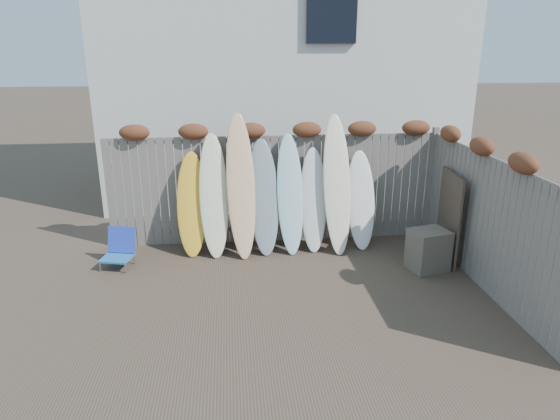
{
  "coord_description": "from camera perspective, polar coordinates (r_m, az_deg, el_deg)",
  "views": [
    {
      "loc": [
        -0.77,
        -6.39,
        3.55
      ],
      "look_at": [
        0.0,
        1.2,
        1.0
      ],
      "focal_mm": 32.0,
      "sensor_mm": 36.0,
      "label": 1
    }
  ],
  "objects": [
    {
      "name": "right_fence",
      "position": [
        8.01,
        22.58,
        -0.48
      ],
      "size": [
        0.28,
        4.4,
        2.24
      ],
      "color": "slate",
      "rests_on": "ground"
    },
    {
      "name": "back_fence",
      "position": [
        9.14,
        -0.39,
        3.47
      ],
      "size": [
        6.05,
        0.28,
        2.24
      ],
      "color": "slate",
      "rests_on": "ground"
    },
    {
      "name": "surfboard_1",
      "position": [
        8.71,
        -7.58,
        1.62
      ],
      "size": [
        0.53,
        0.76,
        2.09
      ],
      "primitive_type": "ellipsoid",
      "rotation": [
        -0.31,
        0.0,
        0.04
      ],
      "color": "#ECE9C2",
      "rests_on": "ground"
    },
    {
      "name": "surfboard_5",
      "position": [
        8.91,
        3.83,
        1.16
      ],
      "size": [
        0.5,
        0.67,
        1.81
      ],
      "primitive_type": "ellipsoid",
      "rotation": [
        -0.31,
        0.0,
        -0.05
      ],
      "color": "silver",
      "rests_on": "ground"
    },
    {
      "name": "surfboard_4",
      "position": [
        8.78,
        1.16,
        1.8
      ],
      "size": [
        0.49,
        0.74,
        2.06
      ],
      "primitive_type": "ellipsoid",
      "rotation": [
        -0.31,
        0.0,
        0.03
      ],
      "color": "#A5D8E5",
      "rests_on": "ground"
    },
    {
      "name": "surfboard_2",
      "position": [
        8.63,
        -4.5,
        2.75
      ],
      "size": [
        0.55,
        0.89,
        2.44
      ],
      "primitive_type": "ellipsoid",
      "rotation": [
        -0.31,
        0.0,
        0.07
      ],
      "color": "#F5B194",
      "rests_on": "ground"
    },
    {
      "name": "house",
      "position": [
        12.96,
        -0.18,
        16.94
      ],
      "size": [
        8.5,
        5.5,
        6.33
      ],
      "color": "silver",
      "rests_on": "ground"
    },
    {
      "name": "surfboard_7",
      "position": [
        9.11,
        9.24,
        1.12
      ],
      "size": [
        0.51,
        0.63,
        1.74
      ],
      "primitive_type": "ellipsoid",
      "rotation": [
        -0.31,
        0.0,
        0.01
      ],
      "color": "white",
      "rests_on": "ground"
    },
    {
      "name": "surfboard_0",
      "position": [
        8.82,
        -10.04,
        0.63
      ],
      "size": [
        0.55,
        0.67,
        1.78
      ],
      "primitive_type": "ellipsoid",
      "rotation": [
        -0.31,
        0.0,
        -0.05
      ],
      "color": "yellow",
      "rests_on": "ground"
    },
    {
      "name": "surfboard_3",
      "position": [
        8.75,
        -1.87,
        1.48
      ],
      "size": [
        0.57,
        0.74,
        1.99
      ],
      "primitive_type": "ellipsoid",
      "rotation": [
        -0.31,
        0.0,
        0.07
      ],
      "color": "gray",
      "rests_on": "ground"
    },
    {
      "name": "beach_chair",
      "position": [
        8.77,
        -17.89,
        -4.25
      ],
      "size": [
        0.58,
        0.61,
        0.64
      ],
      "color": "#2268AC",
      "rests_on": "ground"
    },
    {
      "name": "lattice_panel",
      "position": [
        8.87,
        18.74,
        -0.82
      ],
      "size": [
        0.14,
        1.02,
        1.53
      ],
      "primitive_type": "cube",
      "rotation": [
        0.0,
        0.0,
        -0.1
      ],
      "color": "#362820",
      "rests_on": "ground"
    },
    {
      "name": "surfboard_6",
      "position": [
        8.84,
        6.54,
        2.89
      ],
      "size": [
        0.51,
        0.85,
        2.39
      ],
      "primitive_type": "ellipsoid",
      "rotation": [
        -0.31,
        0.0,
        0.03
      ],
      "color": "white",
      "rests_on": "ground"
    },
    {
      "name": "ground",
      "position": [
        7.35,
        0.96,
        -10.4
      ],
      "size": [
        80.0,
        80.0,
        0.0
      ],
      "primitive_type": "plane",
      "color": "#493A2D"
    },
    {
      "name": "wooden_crate",
      "position": [
        8.54,
        16.59,
        -4.41
      ],
      "size": [
        0.69,
        0.62,
        0.68
      ],
      "primitive_type": "cube",
      "rotation": [
        0.0,
        0.0,
        0.25
      ],
      "color": "#4C3E39",
      "rests_on": "ground"
    }
  ]
}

